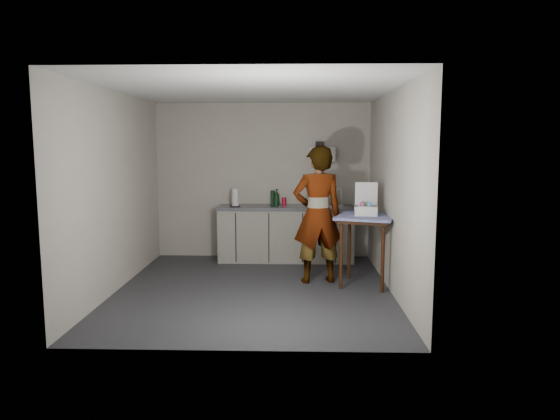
{
  "coord_description": "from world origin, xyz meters",
  "views": [
    {
      "loc": [
        0.53,
        -6.43,
        1.91
      ],
      "look_at": [
        0.34,
        0.45,
        1.01
      ],
      "focal_mm": 32.0,
      "sensor_mm": 36.0,
      "label": 1
    }
  ],
  "objects_px": {
    "side_table": "(366,225)",
    "soap_bottle": "(277,198)",
    "paper_towel": "(235,198)",
    "dish_rack": "(330,202)",
    "dark_bottle": "(273,198)",
    "kitchen_counter": "(286,235)",
    "bakery_box": "(366,208)",
    "soda_can": "(284,202)",
    "standing_man": "(318,215)"
  },
  "relations": [
    {
      "from": "soap_bottle",
      "to": "soda_can",
      "type": "bearing_deg",
      "value": 25.82
    },
    {
      "from": "kitchen_counter",
      "to": "bakery_box",
      "type": "distance_m",
      "value": 1.87
    },
    {
      "from": "paper_towel",
      "to": "dish_rack",
      "type": "height_order",
      "value": "paper_towel"
    },
    {
      "from": "kitchen_counter",
      "to": "standing_man",
      "type": "bearing_deg",
      "value": -70.74
    },
    {
      "from": "soap_bottle",
      "to": "soda_can",
      "type": "distance_m",
      "value": 0.15
    },
    {
      "from": "standing_man",
      "to": "dish_rack",
      "type": "height_order",
      "value": "standing_man"
    },
    {
      "from": "side_table",
      "to": "bakery_box",
      "type": "height_order",
      "value": "bakery_box"
    },
    {
      "from": "dish_rack",
      "to": "soap_bottle",
      "type": "bearing_deg",
      "value": -174.92
    },
    {
      "from": "paper_towel",
      "to": "standing_man",
      "type": "bearing_deg",
      "value": -43.09
    },
    {
      "from": "soda_can",
      "to": "dish_rack",
      "type": "distance_m",
      "value": 0.75
    },
    {
      "from": "kitchen_counter",
      "to": "paper_towel",
      "type": "height_order",
      "value": "paper_towel"
    },
    {
      "from": "soap_bottle",
      "to": "standing_man",
      "type": "bearing_deg",
      "value": -64.58
    },
    {
      "from": "soda_can",
      "to": "bakery_box",
      "type": "distance_m",
      "value": 1.81
    },
    {
      "from": "standing_man",
      "to": "dark_bottle",
      "type": "xyz_separation_m",
      "value": [
        -0.68,
        1.29,
        0.09
      ]
    },
    {
      "from": "dark_bottle",
      "to": "soda_can",
      "type": "bearing_deg",
      "value": 16.62
    },
    {
      "from": "kitchen_counter",
      "to": "side_table",
      "type": "bearing_deg",
      "value": -52.88
    },
    {
      "from": "standing_man",
      "to": "bakery_box",
      "type": "height_order",
      "value": "standing_man"
    },
    {
      "from": "dish_rack",
      "to": "bakery_box",
      "type": "distance_m",
      "value": 1.48
    },
    {
      "from": "dish_rack",
      "to": "side_table",
      "type": "bearing_deg",
      "value": -75.81
    },
    {
      "from": "side_table",
      "to": "bakery_box",
      "type": "relative_size",
      "value": 2.22
    },
    {
      "from": "soap_bottle",
      "to": "bakery_box",
      "type": "bearing_deg",
      "value": -46.67
    },
    {
      "from": "standing_man",
      "to": "bakery_box",
      "type": "distance_m",
      "value": 0.67
    },
    {
      "from": "dark_bottle",
      "to": "paper_towel",
      "type": "xyz_separation_m",
      "value": [
        -0.6,
        -0.09,
        0.01
      ]
    },
    {
      "from": "standing_man",
      "to": "paper_towel",
      "type": "relative_size",
      "value": 6.49
    },
    {
      "from": "paper_towel",
      "to": "kitchen_counter",
      "type": "bearing_deg",
      "value": 7.54
    },
    {
      "from": "side_table",
      "to": "soda_can",
      "type": "distance_m",
      "value": 1.88
    },
    {
      "from": "soda_can",
      "to": "paper_towel",
      "type": "distance_m",
      "value": 0.81
    },
    {
      "from": "standing_man",
      "to": "soda_can",
      "type": "height_order",
      "value": "standing_man"
    },
    {
      "from": "paper_towel",
      "to": "bakery_box",
      "type": "xyz_separation_m",
      "value": [
        1.93,
        -1.25,
        0.01
      ]
    },
    {
      "from": "side_table",
      "to": "soap_bottle",
      "type": "height_order",
      "value": "soap_bottle"
    },
    {
      "from": "side_table",
      "to": "bakery_box",
      "type": "distance_m",
      "value": 0.24
    },
    {
      "from": "standing_man",
      "to": "soap_bottle",
      "type": "bearing_deg",
      "value": -76.75
    },
    {
      "from": "dark_bottle",
      "to": "bakery_box",
      "type": "xyz_separation_m",
      "value": [
        1.33,
        -1.35,
        0.02
      ]
    },
    {
      "from": "kitchen_counter",
      "to": "paper_towel",
      "type": "bearing_deg",
      "value": -172.46
    },
    {
      "from": "kitchen_counter",
      "to": "dark_bottle",
      "type": "distance_m",
      "value": 0.65
    },
    {
      "from": "soda_can",
      "to": "standing_man",
      "type": "bearing_deg",
      "value": -69.95
    },
    {
      "from": "bakery_box",
      "to": "soda_can",
      "type": "bearing_deg",
      "value": 137.25
    },
    {
      "from": "soap_bottle",
      "to": "paper_towel",
      "type": "relative_size",
      "value": 0.96
    },
    {
      "from": "soap_bottle",
      "to": "paper_towel",
      "type": "height_order",
      "value": "paper_towel"
    },
    {
      "from": "soap_bottle",
      "to": "dark_bottle",
      "type": "relative_size",
      "value": 1.09
    },
    {
      "from": "standing_man",
      "to": "soap_bottle",
      "type": "height_order",
      "value": "standing_man"
    },
    {
      "from": "kitchen_counter",
      "to": "bakery_box",
      "type": "xyz_separation_m",
      "value": [
        1.11,
        -1.36,
        0.63
      ]
    },
    {
      "from": "side_table",
      "to": "soap_bottle",
      "type": "distance_m",
      "value": 1.92
    },
    {
      "from": "standing_man",
      "to": "dish_rack",
      "type": "distance_m",
      "value": 1.39
    },
    {
      "from": "side_table",
      "to": "standing_man",
      "type": "bearing_deg",
      "value": -175.51
    },
    {
      "from": "paper_towel",
      "to": "soap_bottle",
      "type": "bearing_deg",
      "value": 7.79
    },
    {
      "from": "soap_bottle",
      "to": "dark_bottle",
      "type": "bearing_deg",
      "value": 176.96
    },
    {
      "from": "kitchen_counter",
      "to": "standing_man",
      "type": "relative_size",
      "value": 1.18
    },
    {
      "from": "standing_man",
      "to": "dish_rack",
      "type": "relative_size",
      "value": 4.67
    },
    {
      "from": "side_table",
      "to": "bakery_box",
      "type": "xyz_separation_m",
      "value": [
        0.01,
        0.09,
        0.22
      ]
    }
  ]
}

